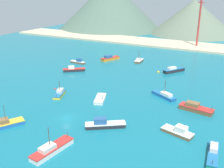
{
  "coord_description": "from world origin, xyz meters",
  "views": [
    {
      "loc": [
        41.78,
        -51.04,
        33.77
      ],
      "look_at": [
        0.66,
        25.55,
        2.01
      ],
      "focal_mm": 41.9,
      "sensor_mm": 36.0,
      "label": 1
    }
  ],
  "objects_px": {
    "radio_tower": "(199,20)",
    "buoy_1": "(55,89)",
    "fishing_boat_3": "(213,153)",
    "fishing_boat_11": "(174,70)",
    "fishing_boat_13": "(178,131)",
    "buoy_0": "(158,72)",
    "fishing_boat_0": "(52,149)",
    "fishing_boat_7": "(195,108)",
    "fishing_boat_8": "(100,98)",
    "fishing_boat_5": "(60,93)",
    "fishing_boat_4": "(110,58)",
    "fishing_boat_1": "(74,69)",
    "fishing_boat_6": "(164,95)",
    "fishing_boat_10": "(139,61)",
    "fishing_boat_14": "(8,123)",
    "fishing_boat_9": "(78,62)",
    "fishing_boat_12": "(104,124)"
  },
  "relations": [
    {
      "from": "fishing_boat_4",
      "to": "buoy_1",
      "type": "bearing_deg",
      "value": -87.16
    },
    {
      "from": "buoy_0",
      "to": "fishing_boat_7",
      "type": "bearing_deg",
      "value": -54.73
    },
    {
      "from": "fishing_boat_5",
      "to": "fishing_boat_0",
      "type": "bearing_deg",
      "value": -54.15
    },
    {
      "from": "fishing_boat_8",
      "to": "fishing_boat_10",
      "type": "relative_size",
      "value": 1.21
    },
    {
      "from": "fishing_boat_0",
      "to": "fishing_boat_10",
      "type": "xyz_separation_m",
      "value": [
        -12.29,
        78.74,
        -0.09
      ]
    },
    {
      "from": "fishing_boat_11",
      "to": "radio_tower",
      "type": "relative_size",
      "value": 0.31
    },
    {
      "from": "fishing_boat_1",
      "to": "fishing_boat_3",
      "type": "bearing_deg",
      "value": -29.88
    },
    {
      "from": "fishing_boat_5",
      "to": "fishing_boat_7",
      "type": "xyz_separation_m",
      "value": [
        42.66,
        9.49,
        0.17
      ]
    },
    {
      "from": "fishing_boat_5",
      "to": "buoy_0",
      "type": "height_order",
      "value": "fishing_boat_5"
    },
    {
      "from": "fishing_boat_5",
      "to": "fishing_boat_13",
      "type": "height_order",
      "value": "fishing_boat_5"
    },
    {
      "from": "fishing_boat_9",
      "to": "fishing_boat_1",
      "type": "bearing_deg",
      "value": -63.27
    },
    {
      "from": "fishing_boat_3",
      "to": "buoy_0",
      "type": "height_order",
      "value": "fishing_boat_3"
    },
    {
      "from": "fishing_boat_11",
      "to": "fishing_boat_14",
      "type": "height_order",
      "value": "fishing_boat_14"
    },
    {
      "from": "fishing_boat_8",
      "to": "radio_tower",
      "type": "distance_m",
      "value": 98.75
    },
    {
      "from": "fishing_boat_3",
      "to": "fishing_boat_5",
      "type": "bearing_deg",
      "value": 167.19
    },
    {
      "from": "fishing_boat_4",
      "to": "buoy_1",
      "type": "height_order",
      "value": "fishing_boat_4"
    },
    {
      "from": "buoy_0",
      "to": "radio_tower",
      "type": "xyz_separation_m",
      "value": [
        3.99,
        59.28,
        16.25
      ]
    },
    {
      "from": "fishing_boat_5",
      "to": "fishing_boat_11",
      "type": "relative_size",
      "value": 0.77
    },
    {
      "from": "fishing_boat_4",
      "to": "fishing_boat_6",
      "type": "bearing_deg",
      "value": -40.87
    },
    {
      "from": "fishing_boat_6",
      "to": "fishing_boat_11",
      "type": "height_order",
      "value": "fishing_boat_6"
    },
    {
      "from": "fishing_boat_11",
      "to": "radio_tower",
      "type": "xyz_separation_m",
      "value": [
        -1.6,
        55.64,
        15.51
      ]
    },
    {
      "from": "fishing_boat_3",
      "to": "fishing_boat_11",
      "type": "bearing_deg",
      "value": 113.54
    },
    {
      "from": "fishing_boat_7",
      "to": "fishing_boat_8",
      "type": "distance_m",
      "value": 29.3
    },
    {
      "from": "fishing_boat_5",
      "to": "fishing_boat_11",
      "type": "height_order",
      "value": "fishing_boat_5"
    },
    {
      "from": "fishing_boat_4",
      "to": "fishing_boat_11",
      "type": "relative_size",
      "value": 1.03
    },
    {
      "from": "fishing_boat_3",
      "to": "fishing_boat_13",
      "type": "relative_size",
      "value": 1.22
    },
    {
      "from": "fishing_boat_6",
      "to": "buoy_0",
      "type": "relative_size",
      "value": 8.97
    },
    {
      "from": "fishing_boat_5",
      "to": "fishing_boat_9",
      "type": "xyz_separation_m",
      "value": [
        -18.0,
        36.2,
        0.07
      ]
    },
    {
      "from": "fishing_boat_1",
      "to": "fishing_boat_13",
      "type": "xyz_separation_m",
      "value": [
        53.85,
        -30.56,
        0.04
      ]
    },
    {
      "from": "radio_tower",
      "to": "buoy_1",
      "type": "bearing_deg",
      "value": -107.46
    },
    {
      "from": "fishing_boat_8",
      "to": "buoy_0",
      "type": "distance_m",
      "value": 38.22
    },
    {
      "from": "fishing_boat_7",
      "to": "fishing_boat_11",
      "type": "bearing_deg",
      "value": 115.18
    },
    {
      "from": "fishing_boat_7",
      "to": "buoy_1",
      "type": "xyz_separation_m",
      "value": [
        -47.92,
        -5.73,
        -0.79
      ]
    },
    {
      "from": "fishing_boat_6",
      "to": "fishing_boat_14",
      "type": "distance_m",
      "value": 48.5
    },
    {
      "from": "fishing_boat_1",
      "to": "fishing_boat_6",
      "type": "distance_m",
      "value": 44.6
    },
    {
      "from": "fishing_boat_13",
      "to": "fishing_boat_14",
      "type": "xyz_separation_m",
      "value": [
        -40.39,
        -16.93,
        -0.07
      ]
    },
    {
      "from": "fishing_boat_0",
      "to": "fishing_boat_7",
      "type": "xyz_separation_m",
      "value": [
        23.42,
        36.11,
        0.09
      ]
    },
    {
      "from": "fishing_boat_13",
      "to": "buoy_0",
      "type": "height_order",
      "value": "fishing_boat_13"
    },
    {
      "from": "buoy_1",
      "to": "fishing_boat_9",
      "type": "bearing_deg",
      "value": 111.43
    },
    {
      "from": "fishing_boat_10",
      "to": "radio_tower",
      "type": "distance_m",
      "value": 53.09
    },
    {
      "from": "fishing_boat_0",
      "to": "fishing_boat_3",
      "type": "xyz_separation_m",
      "value": [
        31.39,
        15.11,
        -0.06
      ]
    },
    {
      "from": "fishing_boat_1",
      "to": "radio_tower",
      "type": "bearing_deg",
      "value": 63.74
    },
    {
      "from": "fishing_boat_4",
      "to": "fishing_boat_6",
      "type": "relative_size",
      "value": 1.09
    },
    {
      "from": "fishing_boat_1",
      "to": "fishing_boat_7",
      "type": "xyz_separation_m",
      "value": [
        54.79,
        -15.06,
        0.1
      ]
    },
    {
      "from": "fishing_boat_12",
      "to": "fishing_boat_8",
      "type": "bearing_deg",
      "value": 124.29
    },
    {
      "from": "fishing_boat_0",
      "to": "fishing_boat_7",
      "type": "height_order",
      "value": "fishing_boat_0"
    },
    {
      "from": "fishing_boat_11",
      "to": "fishing_boat_5",
      "type": "bearing_deg",
      "value": -121.08
    },
    {
      "from": "fishing_boat_0",
      "to": "fishing_boat_10",
      "type": "height_order",
      "value": "fishing_boat_0"
    },
    {
      "from": "buoy_0",
      "to": "fishing_boat_3",
      "type": "bearing_deg",
      "value": -60.13
    },
    {
      "from": "fishing_boat_7",
      "to": "radio_tower",
      "type": "height_order",
      "value": "radio_tower"
    }
  ]
}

